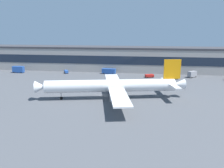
# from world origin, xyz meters

# --- Properties ---
(ground_plane) EXTENTS (600.00, 600.00, 0.00)m
(ground_plane) POSITION_xyz_m (0.00, 0.00, 0.00)
(ground_plane) COLOR #4C4F54
(terminal_building) EXTENTS (189.82, 19.43, 15.83)m
(terminal_building) POSITION_xyz_m (0.00, 61.59, 7.94)
(terminal_building) COLOR #9E9993
(terminal_building) RESTS_ON ground_plane
(airliner) EXTENTS (58.82, 51.06, 15.45)m
(airliner) POSITION_xyz_m (5.00, -3.79, 5.21)
(airliner) COLOR white
(airliner) RESTS_ON ground_plane
(catering_truck) EXTENTS (7.27, 2.81, 4.15)m
(catering_truck) POSITION_xyz_m (-62.43, 43.59, 2.29)
(catering_truck) COLOR #2651A5
(catering_truck) RESTS_ON ground_plane
(follow_me_car) EXTENTS (3.85, 4.76, 1.85)m
(follow_me_car) POSITION_xyz_m (-32.05, 46.59, 1.09)
(follow_me_car) COLOR #2651A5
(follow_me_car) RESTS_ON ground_plane
(fuel_truck) EXTENTS (8.73, 4.05, 3.35)m
(fuel_truck) POSITION_xyz_m (-4.85, 47.96, 1.88)
(fuel_truck) COLOR #2651A5
(fuel_truck) RESTS_ON ground_plane
(stair_truck) EXTENTS (5.84, 6.03, 3.55)m
(stair_truck) POSITION_xyz_m (44.19, 44.61, 1.98)
(stair_truck) COLOR gray
(stair_truck) RESTS_ON ground_plane
(crew_van) EXTENTS (3.20, 5.54, 2.55)m
(crew_van) POSITION_xyz_m (33.94, 39.67, 1.46)
(crew_van) COLOR black
(crew_van) RESTS_ON ground_plane
(pushback_tractor) EXTENTS (5.44, 4.33, 1.75)m
(pushback_tractor) POSITION_xyz_m (19.70, 40.71, 1.05)
(pushback_tractor) COLOR red
(pushback_tractor) RESTS_ON ground_plane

